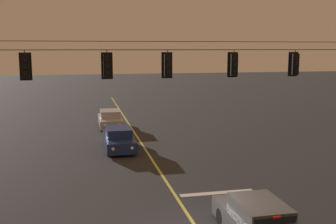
{
  "coord_description": "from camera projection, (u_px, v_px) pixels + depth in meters",
  "views": [
    {
      "loc": [
        -3.89,
        -12.66,
        6.37
      ],
      "look_at": [
        0.0,
        5.36,
        3.47
      ],
      "focal_mm": 43.29,
      "sensor_mm": 36.0,
      "label": 1
    }
  ],
  "objects": [
    {
      "name": "lane_centre_stripe",
      "position": [
        150.0,
        157.0,
        24.03
      ],
      "size": [
        0.14,
        60.0,
        0.01
      ],
      "primitive_type": "cube",
      "color": "#D1C64C",
      "rests_on": "ground"
    },
    {
      "name": "stop_bar_paint",
      "position": [
        217.0,
        193.0,
        18.05
      ],
      "size": [
        3.4,
        0.36,
        0.01
      ],
      "primitive_type": "cube",
      "color": "silver",
      "rests_on": "ground"
    },
    {
      "name": "signal_span_assembly",
      "position": [
        173.0,
        103.0,
        17.61
      ],
      "size": [
        19.16,
        0.32,
        7.72
      ],
      "color": "#423021",
      "rests_on": "ground"
    },
    {
      "name": "traffic_light_leftmost",
      "position": [
        25.0,
        67.0,
        16.08
      ],
      "size": [
        0.48,
        0.41,
        1.22
      ],
      "color": "black"
    },
    {
      "name": "traffic_light_left_inner",
      "position": [
        107.0,
        66.0,
        16.75
      ],
      "size": [
        0.48,
        0.41,
        1.22
      ],
      "color": "black"
    },
    {
      "name": "traffic_light_centre",
      "position": [
        168.0,
        65.0,
        17.29
      ],
      "size": [
        0.48,
        0.41,
        1.22
      ],
      "color": "black"
    },
    {
      "name": "traffic_light_right_inner",
      "position": [
        234.0,
        65.0,
        17.91
      ],
      "size": [
        0.48,
        0.41,
        1.22
      ],
      "color": "black"
    },
    {
      "name": "traffic_light_rightmost",
      "position": [
        295.0,
        64.0,
        18.53
      ],
      "size": [
        0.48,
        0.41,
        1.22
      ],
      "color": "black"
    },
    {
      "name": "car_waiting_near_lane",
      "position": [
        258.0,
        222.0,
        13.5
      ],
      "size": [
        1.8,
        4.33,
        1.39
      ],
      "color": "#4C4C51",
      "rests_on": "ground"
    },
    {
      "name": "car_oncoming_lead",
      "position": [
        119.0,
        139.0,
        25.8
      ],
      "size": [
        1.8,
        4.42,
        1.39
      ],
      "color": "navy",
      "rests_on": "ground"
    },
    {
      "name": "car_oncoming_trailing",
      "position": [
        110.0,
        119.0,
        33.04
      ],
      "size": [
        1.8,
        4.42,
        1.39
      ],
      "color": "#A5A5AD",
      "rests_on": "ground"
    }
  ]
}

